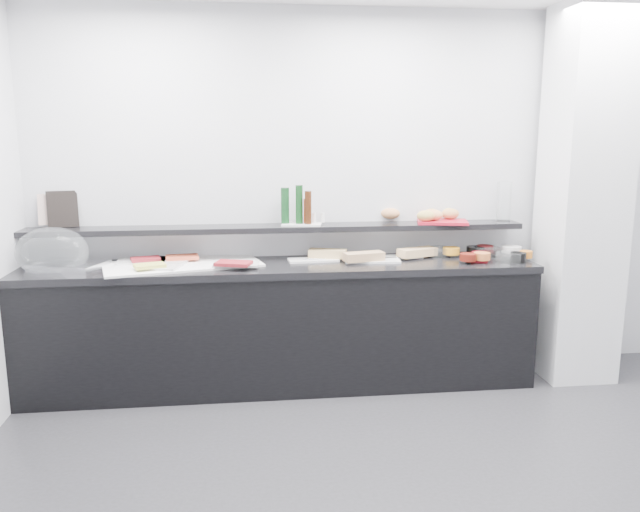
{
  "coord_description": "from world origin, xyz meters",
  "views": [
    {
      "loc": [
        -0.93,
        -2.62,
        1.81
      ],
      "look_at": [
        -0.45,
        1.45,
        1.0
      ],
      "focal_mm": 35.0,
      "sensor_mm": 36.0,
      "label": 1
    }
  ],
  "objects": [
    {
      "name": "back_wall",
      "position": [
        0.0,
        2.0,
        1.35
      ],
      "size": [
        5.0,
        0.02,
        2.7
      ],
      "primitive_type": "cube",
      "color": "silver",
      "rests_on": "ground"
    },
    {
      "name": "column",
      "position": [
        1.5,
        1.65,
        1.35
      ],
      "size": [
        0.5,
        0.5,
        2.7
      ],
      "primitive_type": "cube",
      "color": "silver",
      "rests_on": "ground"
    },
    {
      "name": "buffet_cabinet",
      "position": [
        -0.7,
        1.7,
        0.42
      ],
      "size": [
        3.6,
        0.6,
        0.85
      ],
      "primitive_type": "cube",
      "color": "black",
      "rests_on": "ground"
    },
    {
      "name": "counter_top",
      "position": [
        -0.7,
        1.7,
        0.88
      ],
      "size": [
        3.62,
        0.62,
        0.05
      ],
      "primitive_type": "cube",
      "color": "black",
      "rests_on": "buffet_cabinet"
    },
    {
      "name": "wall_shelf",
      "position": [
        -0.7,
        1.88,
        1.13
      ],
      "size": [
        3.6,
        0.25,
        0.04
      ],
      "primitive_type": "cube",
      "color": "black",
      "rests_on": "back_wall"
    },
    {
      "name": "cloche_base",
      "position": [
        -2.15,
        1.73,
        0.92
      ],
      "size": [
        0.54,
        0.45,
        0.04
      ],
      "primitive_type": "cube",
      "rotation": [
        0.0,
        0.0,
        -0.36
      ],
      "color": "silver",
      "rests_on": "counter_top"
    },
    {
      "name": "cloche_dome",
      "position": [
        -2.24,
        1.67,
        1.03
      ],
      "size": [
        0.49,
        0.34,
        0.34
      ],
      "primitive_type": "ellipsoid",
      "rotation": [
        0.0,
        0.0,
        0.04
      ],
      "color": "silver",
      "rests_on": "cloche_base"
    },
    {
      "name": "linen_runner",
      "position": [
        -1.39,
        1.73,
        0.91
      ],
      "size": [
        1.15,
        0.75,
        0.01
      ],
      "primitive_type": "cube",
      "rotation": [
        0.0,
        0.0,
        0.25
      ],
      "color": "white",
      "rests_on": "counter_top"
    },
    {
      "name": "platter_meat_a",
      "position": [
        -1.68,
        1.82,
        0.92
      ],
      "size": [
        0.34,
        0.24,
        0.01
      ],
      "primitive_type": "cube",
      "rotation": [
        0.0,
        0.0,
        0.05
      ],
      "color": "white",
      "rests_on": "linen_runner"
    },
    {
      "name": "food_meat_a",
      "position": [
        -1.65,
        1.78,
        0.94
      ],
      "size": [
        0.22,
        0.17,
        0.02
      ],
      "primitive_type": "cube",
      "rotation": [
        0.0,
        0.0,
        0.26
      ],
      "color": "maroon",
      "rests_on": "platter_meat_a"
    },
    {
      "name": "platter_salmon",
      "position": [
        -1.51,
        1.83,
        0.92
      ],
      "size": [
        0.37,
        0.29,
        0.01
      ],
      "primitive_type": "cube",
      "rotation": [
        0.0,
        0.0,
        -0.26
      ],
      "color": "silver",
      "rests_on": "linen_runner"
    },
    {
      "name": "food_salmon",
      "position": [
        -1.4,
        1.82,
        0.94
      ],
      "size": [
        0.24,
        0.17,
        0.02
      ],
      "primitive_type": "cube",
      "rotation": [
        0.0,
        0.0,
        0.13
      ],
      "color": "#DD4C2D",
      "rests_on": "platter_salmon"
    },
    {
      "name": "platter_cheese",
      "position": [
        -1.52,
        1.59,
        0.92
      ],
      "size": [
        0.3,
        0.24,
        0.01
      ],
      "primitive_type": "cube",
      "rotation": [
        0.0,
        0.0,
        -0.3
      ],
      "color": "silver",
      "rests_on": "linen_runner"
    },
    {
      "name": "food_cheese",
      "position": [
        -1.58,
        1.55,
        0.94
      ],
      "size": [
        0.23,
        0.19,
        0.02
      ],
      "primitive_type": "cube",
      "rotation": [
        0.0,
        0.0,
        0.36
      ],
      "color": "#D6D353",
      "rests_on": "platter_cheese"
    },
    {
      "name": "platter_meat_b",
      "position": [
        -1.01,
        1.63,
        0.92
      ],
      "size": [
        0.32,
        0.23,
        0.01
      ],
      "primitive_type": "cube",
      "rotation": [
        0.0,
        0.0,
        -0.09
      ],
      "color": "white",
      "rests_on": "linen_runner"
    },
    {
      "name": "food_meat_b",
      "position": [
        -1.03,
        1.56,
        0.94
      ],
      "size": [
        0.27,
        0.21,
        0.02
      ],
      "primitive_type": "cube",
      "rotation": [
        0.0,
        0.0,
        -0.31
      ],
      "color": "maroon",
      "rests_on": "platter_meat_b"
    },
    {
      "name": "sandwich_plate_left",
      "position": [
        -0.46,
        1.78,
        0.91
      ],
      "size": [
        0.37,
        0.18,
        0.01
      ],
      "primitive_type": "cube",
      "rotation": [
        0.0,
        0.0,
        0.07
      ],
      "color": "white",
      "rests_on": "counter_top"
    },
    {
      "name": "sandwich_food_left",
      "position": [
        -0.35,
        1.82,
        0.94
      ],
      "size": [
        0.29,
        0.18,
        0.06
      ],
      "primitive_type": "cube",
      "rotation": [
        0.0,
        0.0,
        -0.31
      ],
      "color": "tan",
      "rests_on": "sandwich_plate_left"
    },
    {
      "name": "tongs_left",
      "position": [
        -0.46,
        1.74,
        0.92
      ],
      "size": [
        0.16,
        0.02,
        0.01
      ],
      "primitive_type": "cylinder",
      "rotation": [
        0.0,
        1.57,
        -0.1
      ],
      "color": "silver",
      "rests_on": "sandwich_plate_left"
    },
    {
      "name": "sandwich_plate_mid",
      "position": [
        -0.04,
        1.71,
        0.91
      ],
      "size": [
        0.41,
        0.2,
        0.01
      ],
      "primitive_type": "cube",
      "rotation": [
        0.0,
        0.0,
        -0.08
      ],
      "color": "white",
      "rests_on": "counter_top"
    },
    {
      "name": "sandwich_food_mid",
      "position": [
        -0.11,
        1.67,
        0.94
      ],
      "size": [
        0.3,
        0.17,
        0.06
      ],
      "primitive_type": "cube",
      "rotation": [
        0.0,
        0.0,
        0.21
      ],
      "color": "tan",
      "rests_on": "sandwich_plate_mid"
    },
    {
      "name": "tongs_mid",
      "position": [
        -0.15,
        1.66,
        0.92
      ],
      "size": [
        0.15,
        0.06,
        0.01
      ],
      "primitive_type": "cylinder",
      "rotation": [
        0.0,
        1.57,
        0.35
      ],
      "color": "silver",
      "rests_on": "sandwich_plate_mid"
    },
    {
      "name": "sandwich_plate_right",
      "position": [
        0.2,
        1.82,
        0.91
      ],
      "size": [
        0.31,
        0.14,
        0.01
      ],
      "primitive_type": "cube",
      "rotation": [
        0.0,
        0.0,
        0.04
      ],
      "color": "silver",
      "rests_on": "counter_top"
    },
    {
      "name": "sandwich_food_right",
      "position": [
        0.31,
        1.79,
        0.94
      ],
      "size": [
        0.32,
        0.22,
        0.06
      ],
      "primitive_type": "cube",
      "rotation": [
        0.0,
        0.0,
        0.38
      ],
      "color": "#DDAD74",
      "rests_on": "sandwich_plate_right"
    },
    {
      "name": "tongs_right",
      "position": [
        0.22,
        1.74,
        0.92
      ],
      "size": [
        0.16,
        0.04,
        0.01
      ],
      "primitive_type": "cylinder",
      "rotation": [
        0.0,
        1.57,
        0.18
      ],
      "color": "#B2B4B9",
      "rests_on": "sandwich_plate_right"
    },
    {
      "name": "bowl_glass_fruit",
      "position": [
        0.5,
        1.84,
        0.94
      ],
      "size": [
        0.17,
        0.17,
        0.07
      ],
      "primitive_type": "cylinder",
      "rotation": [
        0.0,
        0.0,
        -0.05
      ],
      "color": "white",
      "rests_on": "counter_top"
    },
    {
      "name": "fill_glass_fruit",
      "position": [
        0.58,
        1.8,
        0.95
      ],
      "size": [
        0.16,
        0.16,
        0.05
      ],
      "primitive_type": "cylinder",
      "rotation": [
        0.0,
        0.0,
        0.36
      ],
      "color": "orange",
      "rests_on": "bowl_glass_fruit"
    },
    {
      "name": "bowl_black_jam",
      "position": [
        0.78,
        1.83,
        0.94
      ],
      "size": [
        0.15,
        0.15,
        0.07
      ],
      "primitive_type": "cylinder",
      "rotation": [
        0.0,
        0.0,
        0.13
      ],
      "color": "black",
      "rests_on": "counter_top"
    },
    {
      "name": "fill_black_jam",
      "position": [
        0.86,
        1.86,
        0.95
      ],
      "size": [
        0.14,
        0.14,
        0.05
      ],
      "primitive_type": "cylinder",
      "rotation": [
        0.0,
        0.0,
        0.15
      ],
      "color": "#530B0D",
      "rests_on": "bowl_black_jam"
    },
    {
      "name": "bowl_glass_cream",
      "position": [
        0.85,
        1.79,
        0.94
      ],
      "size": [
        0.25,
        0.25,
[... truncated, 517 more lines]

